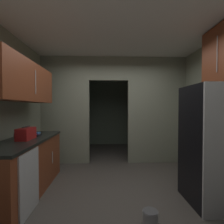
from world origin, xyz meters
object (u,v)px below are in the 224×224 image
Objects in this scene: boombox at (26,134)px; book_stack at (36,134)px; refrigerator at (215,145)px; paint_can at (150,219)px; dishwasher at (29,183)px.

book_stack is at bearing 86.47° from boombox.
paint_can is at bearing -156.69° from refrigerator.
refrigerator is at bearing -6.89° from boombox.
dishwasher is 4.41× the size of paint_can.
boombox is 0.35m from book_stack.
dishwasher is 1.60m from paint_can.
refrigerator reaches higher than paint_can.
refrigerator is 2.07× the size of dishwasher.
boombox is at bearing -93.53° from book_stack.
paint_can is at bearing -24.28° from boombox.
book_stack reaches higher than dishwasher.
boombox reaches higher than book_stack.
boombox is 1.93× the size of paint_can.
boombox is 2.40× the size of book_stack.
refrigerator is 9.15× the size of paint_can.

